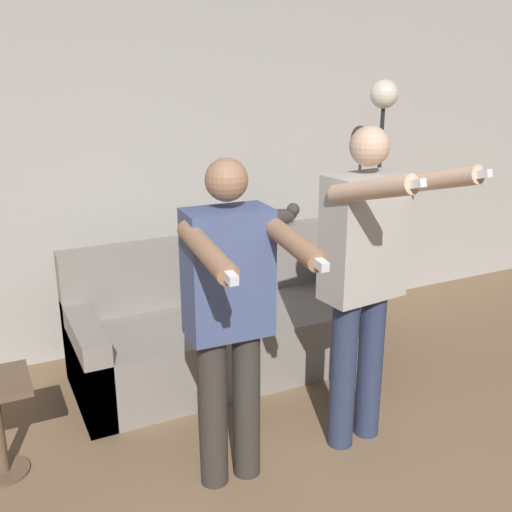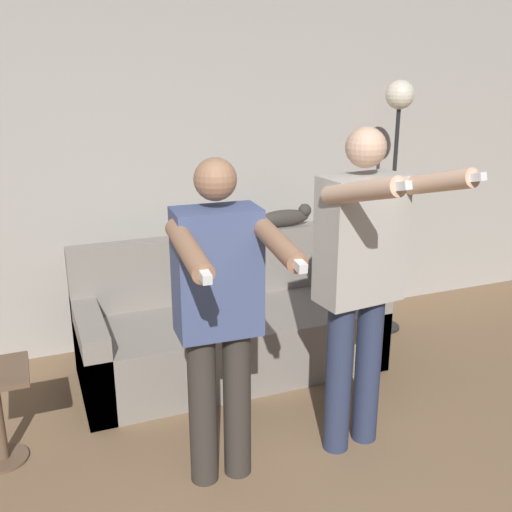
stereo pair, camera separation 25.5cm
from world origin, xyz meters
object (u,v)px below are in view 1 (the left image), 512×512
object	(u,v)px
couch	(223,331)
person_left	(230,310)
cat	(274,217)
floor_lamp	(381,139)
person_right	(365,270)

from	to	relation	value
couch	person_left	size ratio (longest dim) A/B	1.23
cat	floor_lamp	size ratio (longest dim) A/B	0.28
cat	person_right	bearing A→B (deg)	-98.05
couch	floor_lamp	world-z (taller)	floor_lamp
cat	floor_lamp	xyz separation A→B (m)	(0.83, -0.12, 0.53)
person_left	floor_lamp	bearing A→B (deg)	37.60
person_right	cat	world-z (taller)	person_right
couch	floor_lamp	bearing A→B (deg)	7.02
person_left	cat	world-z (taller)	person_left
person_left	cat	xyz separation A→B (m)	(0.95, 1.38, 0.03)
cat	floor_lamp	distance (m)	0.99
person_left	cat	distance (m)	1.68
couch	cat	world-z (taller)	cat
couch	cat	distance (m)	0.91
person_left	cat	bearing A→B (deg)	57.68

